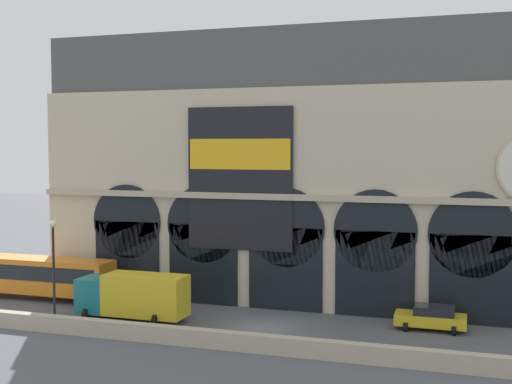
# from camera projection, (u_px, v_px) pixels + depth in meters

# --- Properties ---
(ground_plane) EXTENTS (200.00, 200.00, 0.00)m
(ground_plane) POSITION_uv_depth(u_px,v_px,m) (265.00, 328.00, 42.57)
(ground_plane) COLOR #54565B
(quay_parapet_wall) EXTENTS (90.00, 0.70, 1.02)m
(quay_parapet_wall) POSITION_uv_depth(u_px,v_px,m) (239.00, 341.00, 37.90)
(quay_parapet_wall) COLOR #B2A891
(quay_parapet_wall) RESTS_ON ground
(station_building) EXTENTS (38.80, 5.01, 20.07)m
(station_building) POSITION_uv_depth(u_px,v_px,m) (294.00, 172.00, 48.84)
(station_building) COLOR beige
(station_building) RESTS_ON ground
(bus_west) EXTENTS (11.00, 3.25, 3.10)m
(bus_west) POSITION_uv_depth(u_px,v_px,m) (45.00, 276.00, 50.68)
(bus_west) COLOR orange
(bus_west) RESTS_ON ground
(box_truck_midwest) EXTENTS (7.50, 2.91, 3.12)m
(box_truck_midwest) POSITION_uv_depth(u_px,v_px,m) (134.00, 295.00, 44.38)
(box_truck_midwest) COLOR #19727A
(box_truck_midwest) RESTS_ON ground
(car_mideast) EXTENTS (4.40, 2.22, 1.55)m
(car_mideast) POSITION_uv_depth(u_px,v_px,m) (431.00, 317.00, 42.10)
(car_mideast) COLOR gold
(car_mideast) RESTS_ON ground
(street_lamp_quayside) EXTENTS (0.44, 0.44, 6.90)m
(street_lamp_quayside) POSITION_uv_depth(u_px,v_px,m) (54.00, 260.00, 42.33)
(street_lamp_quayside) COLOR black
(street_lamp_quayside) RESTS_ON ground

